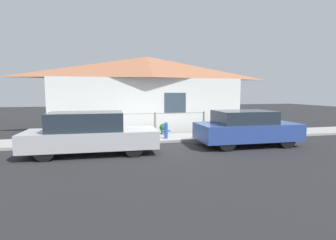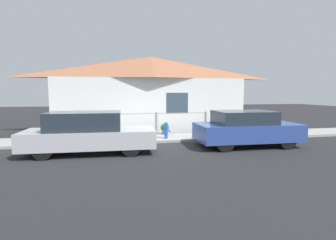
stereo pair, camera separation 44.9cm
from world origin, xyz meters
The scene contains 10 objects.
ground_plane centered at (0.00, 0.00, 0.00)m, with size 60.00×60.00×0.00m, color #262628.
sidewalk centered at (0.00, 0.92, 0.05)m, with size 24.00×1.84×0.11m.
house centered at (0.00, 3.55, 3.10)m, with size 10.02×2.23×3.89m.
fence centered at (0.00, 1.69, 0.67)m, with size 4.90×0.10×1.01m.
car_left centered at (-2.75, -1.22, 0.69)m, with size 4.31×1.76×1.40m.
car_right centered at (2.97, -1.22, 0.68)m, with size 3.86×1.83×1.34m.
fire_hydrant centered at (0.22, 0.44, 0.47)m, with size 0.36×0.16×0.70m.
potted_plant_near_hydrant centered at (0.37, 1.52, 0.38)m, with size 0.39×0.39×0.51m.
potted_plant_by_fence centered at (-2.45, 1.25, 0.42)m, with size 0.47×0.47×0.56m.
potted_plant_corner centered at (3.29, 1.22, 0.49)m, with size 0.54×0.54×0.68m.
Camera 1 is at (-2.32, -10.11, 2.04)m, focal length 28.00 mm.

